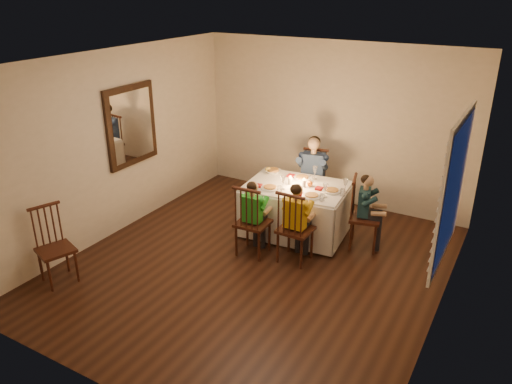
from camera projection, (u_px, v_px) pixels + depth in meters
The scene contains 26 objects.
ground at pixel (255, 265), 6.48m from camera, with size 5.00×5.00×0.00m, color black.
wall_left at pixel (116, 144), 7.00m from camera, with size 0.02×5.00×2.60m, color beige.
wall_right at pixel (451, 212), 4.94m from camera, with size 0.02×5.00×2.60m, color beige.
wall_back at pixel (333, 124), 7.97m from camera, with size 4.50×0.02×2.60m, color beige.
ceiling at pixel (255, 61), 5.46m from camera, with size 5.00×5.00×0.00m, color white.
dining_table at pixel (296, 199), 7.12m from camera, with size 1.52×1.17×0.72m.
chair_adult at pixel (311, 212), 7.97m from camera, with size 0.42×0.40×1.02m, color black, non-canonical shape.
chair_near_left at pixel (253, 253), 6.78m from camera, with size 0.42×0.40×1.02m, color black, non-canonical shape.
chair_near_right at pixel (294, 260), 6.61m from camera, with size 0.42×0.40×1.02m, color black, non-canonical shape.
chair_end at pixel (362, 246), 6.94m from camera, with size 0.42×0.40×1.02m, color black, non-canonical shape.
chair_extra at pixel (61, 281), 6.15m from camera, with size 0.40×0.38×0.97m, color black, non-canonical shape.
adult at pixel (311, 212), 7.97m from camera, with size 0.46×0.42×1.25m, color navy, non-canonical shape.
child_green at pixel (253, 253), 6.78m from camera, with size 0.34×0.31×1.05m, color green, non-canonical shape.
child_yellow at pixel (294, 260), 6.61m from camera, with size 0.37×0.34×1.09m, color gold, non-canonical shape.
child_teal at pixel (362, 246), 6.94m from camera, with size 0.35×0.32×1.06m, color #18363E, non-canonical shape.
setting_adult at pixel (302, 178), 7.28m from camera, with size 0.26×0.26×0.02m, color white.
setting_green at pixel (270, 188), 6.93m from camera, with size 0.26×0.26×0.02m, color white.
setting_yellow at pixel (311, 196), 6.67m from camera, with size 0.26×0.26×0.02m, color white.
setting_teal at pixel (332, 191), 6.83m from camera, with size 0.26×0.26×0.02m, color white.
candle_left at pixel (290, 181), 7.06m from camera, with size 0.06×0.06×0.10m, color white.
candle_right at pixel (304, 183), 6.98m from camera, with size 0.06×0.06×0.10m, color white.
squash at pixel (268, 170), 7.49m from camera, with size 0.09×0.09×0.09m, color gold.
orange_fruit at pixel (310, 184), 7.00m from camera, with size 0.08×0.08×0.08m, color orange.
serving_bowl at pixel (273, 172), 7.47m from camera, with size 0.22×0.22×0.05m, color white.
wall_mirror at pixel (131, 125), 7.15m from camera, with size 0.06×0.95×1.15m.
window_blinds at pixel (452, 189), 4.96m from camera, with size 0.07×1.34×1.54m.
Camera 1 is at (2.79, -4.84, 3.42)m, focal length 35.00 mm.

